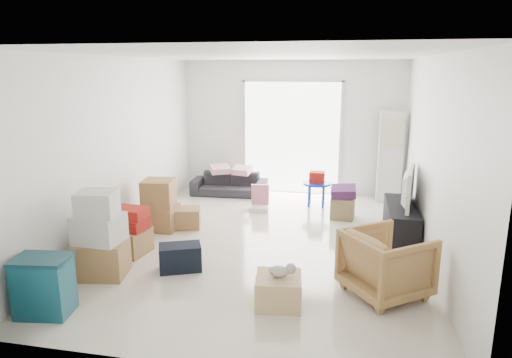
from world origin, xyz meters
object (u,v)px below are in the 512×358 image
at_px(television, 402,201).
at_px(storage_bins, 44,286).
at_px(ac_tower, 390,157).
at_px(armchair, 386,261).
at_px(wood_crate, 278,290).
at_px(ottoman, 343,208).
at_px(kids_table, 317,182).
at_px(sofa, 229,180).
at_px(tv_console, 401,220).

height_order(television, storage_bins, storage_bins).
xyz_separation_m(ac_tower, armchair, (-0.33, -3.96, -0.46)).
xyz_separation_m(television, wood_crate, (-1.53, -2.54, -0.38)).
bearing_deg(ottoman, kids_table, 126.69).
relative_size(sofa, kids_table, 2.34).
height_order(tv_console, television, television).
distance_m(tv_console, armchair, 2.12).
distance_m(television, wood_crate, 2.99).
bearing_deg(television, wood_crate, 158.93).
relative_size(armchair, wood_crate, 1.69).
bearing_deg(wood_crate, kids_table, 87.95).
bearing_deg(television, ottoman, 65.02).
bearing_deg(ottoman, storage_bins, -127.90).
relative_size(ac_tower, tv_console, 1.24).
bearing_deg(kids_table, ottoman, -53.31).
bearing_deg(wood_crate, armchair, 21.55).
bearing_deg(kids_table, tv_console, -42.95).
xyz_separation_m(kids_table, wood_crate, (-0.14, -3.84, -0.30)).
bearing_deg(storage_bins, kids_table, 61.06).
distance_m(storage_bins, ottoman, 4.89).
relative_size(ac_tower, kids_table, 2.67).
bearing_deg(wood_crate, ottoman, 78.62).
bearing_deg(television, tv_console, 0.00).
bearing_deg(tv_console, storage_bins, -140.38).
xyz_separation_m(tv_console, wood_crate, (-1.53, -2.54, -0.07)).
relative_size(armchair, ottoman, 2.21).
distance_m(armchair, ottoman, 2.77).
distance_m(armchair, storage_bins, 3.71).
xyz_separation_m(sofa, storage_bins, (-0.70, -4.96, 0.02)).
height_order(armchair, wood_crate, armchair).
bearing_deg(ac_tower, sofa, -177.28).
bearing_deg(ottoman, sofa, 154.51).
relative_size(tv_console, armchair, 1.70).
distance_m(sofa, storage_bins, 5.01).
height_order(sofa, kids_table, kids_table).
bearing_deg(storage_bins, television, 39.62).
height_order(television, ottoman, television).
bearing_deg(television, storage_bins, 139.70).
bearing_deg(storage_bins, armchair, 18.04).
height_order(tv_console, kids_table, kids_table).
xyz_separation_m(ottoman, kids_table, (-0.50, 0.67, 0.28)).
bearing_deg(armchair, storage_bins, 71.30).
bearing_deg(storage_bins, ac_tower, 52.99).
xyz_separation_m(television, storage_bins, (-3.90, -3.23, -0.22)).
bearing_deg(armchair, tv_console, -47.02).
bearing_deg(wood_crate, television, 58.85).
xyz_separation_m(sofa, armchair, (2.83, -3.81, 0.12)).
height_order(ac_tower, tv_console, ac_tower).
distance_m(television, ottoman, 1.15).
distance_m(sofa, wood_crate, 4.58).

